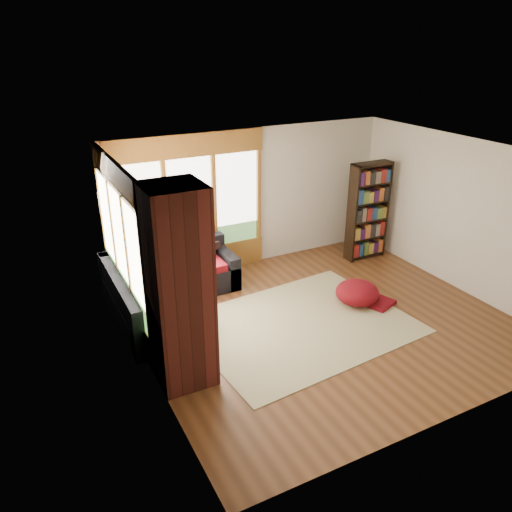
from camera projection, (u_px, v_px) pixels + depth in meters
name	position (u px, v px, depth m)	size (l,w,h in m)	color
floor	(323.00, 320.00, 7.82)	(5.50, 5.50, 0.00)	#512D16
ceiling	(333.00, 156.00, 6.76)	(5.50, 5.50, 0.00)	white
wall_back	(251.00, 198.00, 9.32)	(5.50, 0.04, 2.60)	silver
wall_front	(463.00, 325.00, 5.26)	(5.50, 0.04, 2.60)	silver
wall_left	(143.00, 283.00, 6.14)	(0.04, 5.00, 2.60)	silver
wall_right	(462.00, 215.00, 8.44)	(0.04, 5.00, 2.60)	silver
windows_back	(191.00, 205.00, 8.78)	(2.82, 0.10, 1.90)	#986526
windows_left	(121.00, 246.00, 7.11)	(0.10, 2.62, 1.90)	#986526
roller_blind	(108.00, 202.00, 7.63)	(0.03, 0.72, 0.90)	olive
brick_chimney	(179.00, 289.00, 6.00)	(0.70, 0.70, 2.60)	#471914
sectional_sofa	(168.00, 285.00, 8.26)	(2.20, 2.20, 0.80)	black
area_rug	(301.00, 325.00, 7.70)	(3.26, 2.49, 0.01)	beige
bookshelf	(368.00, 211.00, 9.69)	(0.82, 0.27, 1.92)	black
pouf	(357.00, 292.00, 8.25)	(0.72, 0.72, 0.39)	maroon
dog_tan	(168.00, 253.00, 8.32)	(0.95, 0.88, 0.46)	brown
dog_brindle	(182.00, 276.00, 7.54)	(0.66, 0.91, 0.46)	black
throw_pillows	(170.00, 258.00, 8.16)	(1.98, 1.68, 0.45)	black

